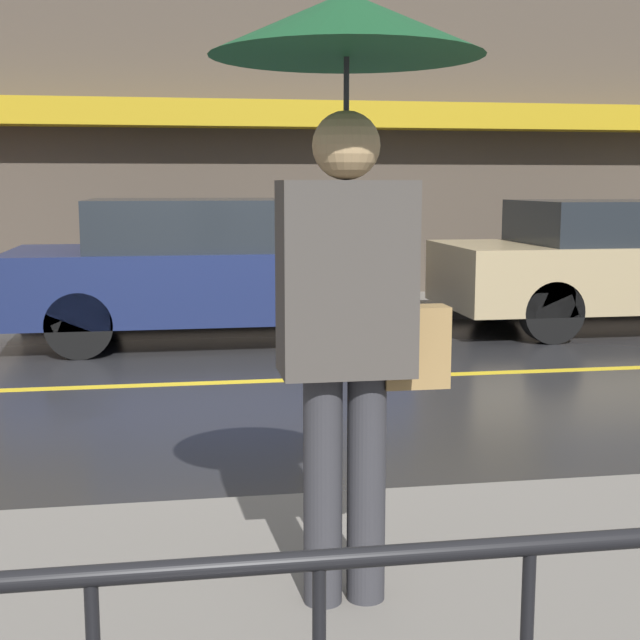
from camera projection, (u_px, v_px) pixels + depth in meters
name	position (u px, v px, depth m)	size (l,w,h in m)	color
ground_plane	(226.00, 383.00, 7.59)	(80.00, 80.00, 0.00)	#262628
sidewalk_far	(207.00, 309.00, 11.56)	(28.00, 1.84, 0.12)	slate
lane_marking	(226.00, 382.00, 7.59)	(25.20, 0.12, 0.01)	gold
building_storefront	(200.00, 81.00, 12.13)	(28.00, 0.85, 6.19)	#4C4238
pedestrian	(348.00, 158.00, 3.12)	(0.96, 0.96, 2.21)	#333338
car_navy	(204.00, 269.00, 9.56)	(4.13, 1.91, 1.52)	#19234C
car_tan	(638.00, 263.00, 10.38)	(4.68, 1.83, 1.49)	tan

